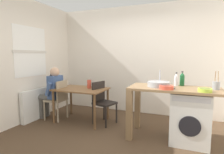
# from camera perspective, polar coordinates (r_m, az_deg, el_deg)

# --- Properties ---
(ground_plane) EXTENTS (5.46, 5.46, 0.00)m
(ground_plane) POSITION_cam_1_polar(r_m,az_deg,el_deg) (3.39, 0.25, -18.86)
(ground_plane) COLOR #4C3826
(wall_back) EXTENTS (4.60, 0.10, 2.70)m
(wall_back) POSITION_cam_1_polar(r_m,az_deg,el_deg) (4.73, 8.14, 5.25)
(wall_back) COLOR silver
(wall_back) RESTS_ON ground_plane
(wall_window_side) EXTENTS (0.12, 3.80, 2.70)m
(wall_window_side) POSITION_cam_1_polar(r_m,az_deg,el_deg) (4.34, -27.19, 4.51)
(wall_window_side) COLOR silver
(wall_window_side) RESTS_ON ground_plane
(radiator) EXTENTS (0.10, 0.80, 0.70)m
(radiator) POSITION_cam_1_polar(r_m,az_deg,el_deg) (4.58, -22.64, -7.88)
(radiator) COLOR white
(radiator) RESTS_ON ground_plane
(dining_table) EXTENTS (1.10, 0.76, 0.74)m
(dining_table) POSITION_cam_1_polar(r_m,az_deg,el_deg) (4.12, -9.60, -4.87)
(dining_table) COLOR brown
(dining_table) RESTS_ON ground_plane
(chair_person_seat) EXTENTS (0.41, 0.41, 0.90)m
(chair_person_seat) POSITION_cam_1_polar(r_m,az_deg,el_deg) (4.38, -16.38, -6.18)
(chair_person_seat) COLOR gray
(chair_person_seat) RESTS_ON ground_plane
(chair_opposite) EXTENTS (0.50, 0.50, 0.90)m
(chair_opposite) POSITION_cam_1_polar(r_m,az_deg,el_deg) (3.99, -3.10, -7.16)
(chair_opposite) COLOR black
(chair_opposite) RESTS_ON ground_plane
(seated_person) EXTENTS (0.50, 0.52, 1.20)m
(seated_person) POSITION_cam_1_polar(r_m,az_deg,el_deg) (4.44, -18.12, -3.91)
(seated_person) COLOR #595651
(seated_person) RESTS_ON ground_plane
(kitchen_counter) EXTENTS (1.50, 0.68, 0.92)m
(kitchen_counter) POSITION_cam_1_polar(r_m,az_deg,el_deg) (3.33, 15.05, -5.67)
(kitchen_counter) COLOR olive
(kitchen_counter) RESTS_ON ground_plane
(washing_machine) EXTENTS (0.60, 0.61, 0.86)m
(washing_machine) POSITION_cam_1_polar(r_m,az_deg,el_deg) (3.39, 22.99, -11.54)
(washing_machine) COLOR silver
(washing_machine) RESTS_ON ground_plane
(sink_basin) EXTENTS (0.38, 0.38, 0.09)m
(sink_basin) POSITION_cam_1_polar(r_m,az_deg,el_deg) (3.30, 14.27, -2.17)
(sink_basin) COLOR #9EA0A5
(sink_basin) RESTS_ON kitchen_counter
(tap) EXTENTS (0.02, 0.02, 0.28)m
(tap) POSITION_cam_1_polar(r_m,az_deg,el_deg) (3.47, 14.71, -0.18)
(tap) COLOR #B2B2B7
(tap) RESTS_ON kitchen_counter
(bottle_tall_green) EXTENTS (0.07, 0.07, 0.24)m
(bottle_tall_green) POSITION_cam_1_polar(r_m,az_deg,el_deg) (3.46, 19.38, -0.85)
(bottle_tall_green) COLOR silver
(bottle_tall_green) RESTS_ON kitchen_counter
(bottle_squat_brown) EXTENTS (0.08, 0.08, 0.26)m
(bottle_squat_brown) POSITION_cam_1_polar(r_m,az_deg,el_deg) (3.54, 21.02, -0.64)
(bottle_squat_brown) COLOR #19592D
(bottle_squat_brown) RESTS_ON kitchen_counter
(mixing_bowl) EXTENTS (0.23, 0.23, 0.06)m
(mixing_bowl) POSITION_cam_1_polar(r_m,az_deg,el_deg) (3.09, 16.62, -3.02)
(mixing_bowl) COLOR #D84C38
(mixing_bowl) RESTS_ON kitchen_counter
(utensil_crock) EXTENTS (0.11, 0.11, 0.30)m
(utensil_crock) POSITION_cam_1_polar(r_m,az_deg,el_deg) (3.35, 29.71, -2.28)
(utensil_crock) COLOR gray
(utensil_crock) RESTS_ON kitchen_counter
(colander) EXTENTS (0.20, 0.20, 0.06)m
(colander) POSITION_cam_1_polar(r_m,az_deg,el_deg) (3.07, 27.00, -3.60)
(colander) COLOR #A8C63D
(colander) RESTS_ON kitchen_counter
(vase) EXTENTS (0.09, 0.09, 0.19)m
(vase) POSITION_cam_1_polar(r_m,az_deg,el_deg) (4.10, -7.13, -2.19)
(vase) COLOR #D84C38
(vase) RESTS_ON dining_table
(scissors) EXTENTS (0.15, 0.06, 0.01)m
(scissors) POSITION_cam_1_polar(r_m,az_deg,el_deg) (3.19, 17.80, -3.33)
(scissors) COLOR #B2B2B7
(scissors) RESTS_ON kitchen_counter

